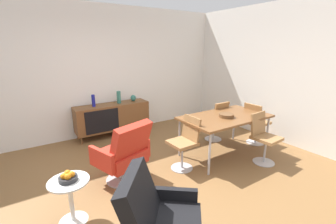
{
  "coord_description": "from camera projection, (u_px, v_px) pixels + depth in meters",
  "views": [
    {
      "loc": [
        -1.31,
        -2.45,
        1.92
      ],
      "look_at": [
        0.58,
        0.45,
        0.94
      ],
      "focal_mm": 24.48,
      "sensor_mm": 36.0,
      "label": 1
    }
  ],
  "objects": [
    {
      "name": "ground_plane",
      "position": [
        151.0,
        190.0,
        3.19
      ],
      "size": [
        8.32,
        8.32,
        0.0
      ],
      "primitive_type": "plane",
      "color": "brown"
    },
    {
      "name": "dining_chair_front_right",
      "position": [
        263.0,
        136.0,
        3.88
      ],
      "size": [
        0.42,
        0.45,
        0.86
      ],
      "color": "#9E7042",
      "rests_on": "ground_plane"
    },
    {
      "name": "vase_ceramic_small",
      "position": [
        133.0,
        98.0,
        5.26
      ],
      "size": [
        0.12,
        0.12,
        0.15
      ],
      "color": "#337266",
      "rests_on": "sideboard"
    },
    {
      "name": "side_table_round",
      "position": [
        71.0,
        196.0,
        2.55
      ],
      "size": [
        0.44,
        0.44,
        0.52
      ],
      "color": "white",
      "rests_on": "ground_plane"
    },
    {
      "name": "sideboard",
      "position": [
        113.0,
        116.0,
        5.09
      ],
      "size": [
        1.6,
        0.45,
        0.72
      ],
      "color": "brown",
      "rests_on": "ground_plane"
    },
    {
      "name": "dining_table",
      "position": [
        225.0,
        118.0,
        4.09
      ],
      "size": [
        1.6,
        0.9,
        0.74
      ],
      "color": "brown",
      "rests_on": "ground_plane"
    },
    {
      "name": "dining_chair_near_window",
      "position": [
        185.0,
        141.0,
        3.68
      ],
      "size": [
        0.44,
        0.41,
        0.86
      ],
      "color": "#9E7042",
      "rests_on": "ground_plane"
    },
    {
      "name": "wall_right",
      "position": [
        292.0,
        75.0,
        4.49
      ],
      "size": [
        0.12,
        5.6,
        2.8
      ],
      "primitive_type": "cube",
      "color": "white",
      "rests_on": "ground_plane"
    },
    {
      "name": "lounge_chair_red",
      "position": [
        124.0,
        152.0,
        3.29
      ],
      "size": [
        0.84,
        0.81,
        0.95
      ],
      "color": "red",
      "rests_on": "ground_plane"
    },
    {
      "name": "fruit_bowl",
      "position": [
        68.0,
        177.0,
        2.48
      ],
      "size": [
        0.2,
        0.2,
        0.11
      ],
      "color": "#262628",
      "rests_on": "side_table_round"
    },
    {
      "name": "dining_chair_back_right",
      "position": [
        216.0,
        119.0,
        4.78
      ],
      "size": [
        0.4,
        0.43,
        0.86
      ],
      "color": "#9E7042",
      "rests_on": "ground_plane"
    },
    {
      "name": "wall_back",
      "position": [
        90.0,
        72.0,
        4.9
      ],
      "size": [
        6.8,
        0.12,
        2.8
      ],
      "primitive_type": "cube",
      "color": "white",
      "rests_on": "ground_plane"
    },
    {
      "name": "wooden_bowl_on_table",
      "position": [
        226.0,
        115.0,
        4.01
      ],
      "size": [
        0.26,
        0.26,
        0.06
      ],
      "primitive_type": "cylinder",
      "color": "brown",
      "rests_on": "dining_table"
    },
    {
      "name": "dining_chair_far_end",
      "position": [
        256.0,
        122.0,
        4.62
      ],
      "size": [
        0.43,
        0.41,
        0.86
      ],
      "color": "#9E7042",
      "rests_on": "ground_plane"
    },
    {
      "name": "vase_sculptural_dark",
      "position": [
        119.0,
        97.0,
        5.06
      ],
      "size": [
        0.09,
        0.09,
        0.27
      ],
      "color": "#337266",
      "rests_on": "sideboard"
    },
    {
      "name": "vase_cobalt",
      "position": [
        93.0,
        101.0,
        4.77
      ],
      "size": [
        0.07,
        0.07,
        0.25
      ],
      "color": "navy",
      "rests_on": "sideboard"
    }
  ]
}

